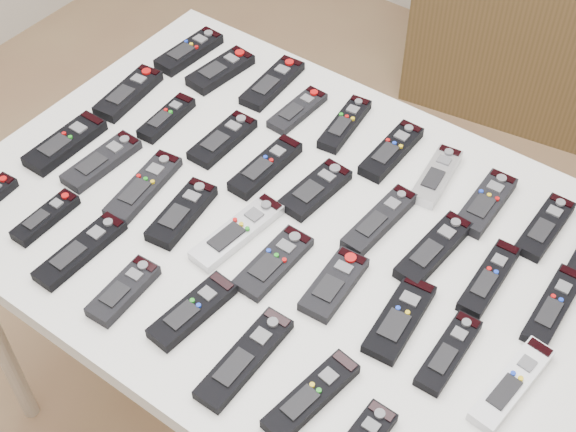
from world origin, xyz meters
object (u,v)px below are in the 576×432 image
Objects in this scene: remote_17 at (489,279)px; remote_23 at (238,232)px; remote_1 at (221,70)px; remote_15 at (379,221)px; remote_16 at (434,249)px; remote_26 at (400,319)px; remote_0 at (189,51)px; remote_11 at (167,118)px; remote_18 at (553,306)px; remote_27 at (448,353)px; remote_21 at (144,187)px; remote_28 at (512,384)px; remote_24 at (274,263)px; remote_33 at (192,311)px; remote_20 at (102,161)px; remote_6 at (437,176)px; remote_10 at (129,93)px; table at (288,243)px; remote_35 at (311,396)px; remote_14 at (315,190)px; remote_22 at (182,213)px; remote_12 at (223,139)px; remote_25 at (334,284)px; remote_32 at (124,291)px; remote_34 at (245,359)px; remote_8 at (545,227)px; remote_2 at (272,83)px; remote_3 at (297,110)px; remote_5 at (391,151)px; remote_30 at (46,217)px; remote_13 at (266,167)px; remote_31 at (81,250)px.

remote_23 is (-0.43, -0.18, -0.00)m from remote_17.
remote_15 is (0.54, -0.18, 0.00)m from remote_1.
remote_26 is at bearing -76.03° from remote_16.
remote_11 is (0.12, -0.21, -0.00)m from remote_0.
remote_18 is (0.87, 0.03, -0.00)m from remote_11.
remote_11 is 0.92× the size of remote_27.
remote_0 is 0.67m from remote_15.
remote_21 is 1.01× the size of remote_28.
remote_24 and remote_27 have the same top height.
remote_33 reaches higher than remote_23.
remote_20 and remote_23 have the same top height.
remote_6 is 0.70m from remote_10.
remote_35 is (0.25, -0.28, 0.07)m from table.
remote_22 is (-0.17, -0.20, 0.00)m from remote_14.
remote_0 is 1.07× the size of remote_12.
remote_32 is (-0.29, -0.23, 0.00)m from remote_25.
remote_33 reaches higher than remote_20.
remote_23 is at bearing 130.60° from remote_34.
remote_23 reaches higher than remote_24.
remote_27 is (0.39, -0.18, -0.00)m from remote_14.
remote_8 is at bearing 26.73° from remote_20.
remote_10 is at bearing 141.18° from remote_22.
remote_3 is at bearing -26.37° from remote_2.
remote_18 reaches higher than table.
remote_21 and remote_26 have the same top height.
remote_28 is (0.56, 0.01, 0.00)m from remote_23.
remote_5 reaches higher than remote_30.
remote_17 is at bearing 28.54° from remote_23.
remote_2 is 0.64m from remote_33.
remote_5 is 1.08× the size of remote_12.
remote_2 is at bearing 140.27° from remote_26.
remote_30 reaches higher than remote_18.
remote_12 is 0.43m from remote_32.
remote_0 and remote_6 have the same top height.
remote_25 reaches higher than remote_27.
remote_16 is (0.12, -0.00, -0.00)m from remote_15.
remote_13 reaches higher than remote_20.
remote_13 is at bearing 85.23° from remote_32.
remote_17 is at bearing 31.44° from remote_24.
remote_26 is at bearing -25.03° from remote_14.
remote_8 is at bearing 5.00° from remote_10.
remote_11 is 0.79× the size of remote_31.
remote_5 is 0.38m from remote_24.
remote_2 is 1.17× the size of remote_14.
remote_8 and remote_17 have the same top height.
remote_0 is 0.33m from remote_3.
remote_16 is 0.65m from remote_31.
remote_0 reaches higher than remote_23.
remote_34 is 1.13× the size of remote_35.
remote_30 reaches higher than remote_31.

